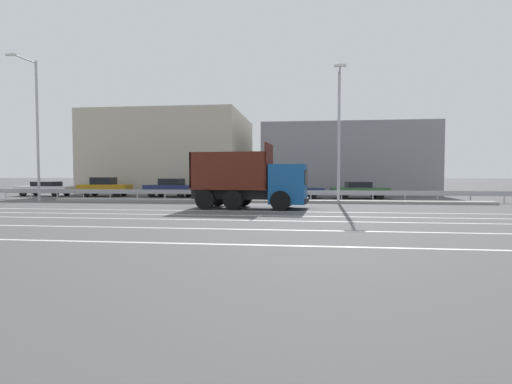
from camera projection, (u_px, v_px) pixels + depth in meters
ground_plane at (260, 205)px, 24.60m from camera, size 320.00×320.00×0.00m
lane_strip_0 at (244, 211)px, 20.37m from camera, size 52.81×0.16×0.01m
lane_strip_1 at (237, 215)px, 18.29m from camera, size 52.81×0.16×0.01m
lane_strip_2 at (230, 220)px, 16.42m from camera, size 52.81×0.16×0.01m
lane_strip_3 at (215, 229)px, 13.79m from camera, size 52.81×0.16×0.01m
lane_strip_4 at (191, 244)px, 10.86m from camera, size 52.81×0.16×0.01m
median_island at (264, 201)px, 26.60m from camera, size 29.04×1.10×0.18m
median_guardrail at (266, 193)px, 27.90m from camera, size 52.81×0.09×0.78m
dump_truck at (263, 185)px, 21.94m from camera, size 6.49×3.09×3.56m
median_road_sign at (218, 184)px, 26.92m from camera, size 0.82×0.16×2.24m
street_lamp_0 at (36, 124)px, 28.20m from camera, size 0.71×2.50×9.90m
street_lamp_1 at (339, 129)px, 25.67m from camera, size 0.71×2.57×8.51m
parked_car_0 at (45, 188)px, 34.59m from camera, size 4.88×1.89×1.26m
parked_car_1 at (105, 187)px, 33.89m from camera, size 4.27×2.18×1.62m
parked_car_2 at (171, 188)px, 33.12m from camera, size 4.15×2.22×1.53m
parked_car_3 at (226, 188)px, 32.28m from camera, size 4.04×2.17×1.47m
parked_car_4 at (292, 190)px, 31.30m from camera, size 4.96×2.22×1.23m
parked_car_5 at (359, 190)px, 31.04m from camera, size 4.45×2.28×1.30m
background_building_0 at (175, 155)px, 42.69m from camera, size 14.85×13.98×7.98m
background_building_1 at (342, 161)px, 41.80m from camera, size 15.61×14.68×6.54m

